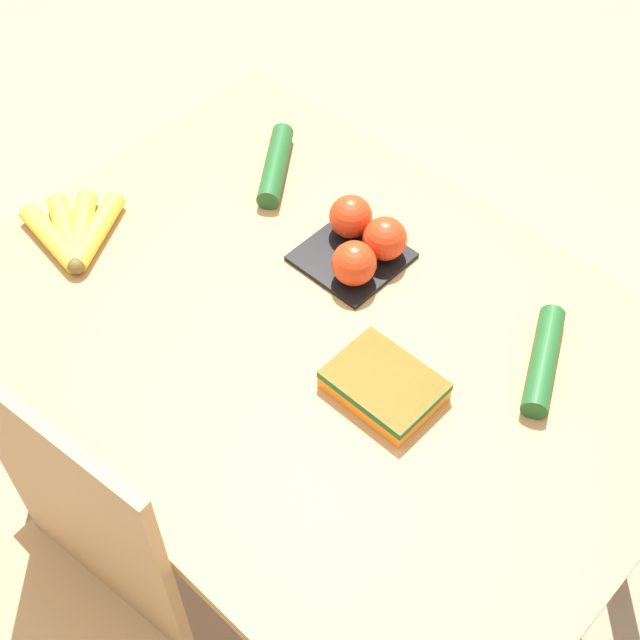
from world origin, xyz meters
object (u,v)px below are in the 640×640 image
at_px(banana_bunch, 74,234).
at_px(cucumber_far, 276,165).
at_px(carrot_bag, 384,384).
at_px(chair, 57,626).
at_px(cucumber_near, 544,360).
at_px(tomato_pack, 361,242).

relative_size(banana_bunch, cucumber_far, 1.01).
distance_m(carrot_bag, cucumber_far, 0.57).
height_order(chair, cucumber_far, chair).
relative_size(banana_bunch, cucumber_near, 0.95).
xyz_separation_m(carrot_bag, cucumber_near, (-0.16, -0.22, -0.00)).
height_order(tomato_pack, cucumber_far, tomato_pack).
relative_size(cucumber_near, cucumber_far, 1.07).
relative_size(tomato_pack, cucumber_near, 0.84).
height_order(carrot_bag, cucumber_near, cucumber_near).
bearing_deg(carrot_bag, cucumber_far, -26.81).
height_order(banana_bunch, cucumber_far, cucumber_far).
relative_size(tomato_pack, cucumber_far, 0.90).
xyz_separation_m(chair, tomato_pack, (0.03, -0.78, 0.31)).
bearing_deg(cucumber_near, banana_bunch, 23.73).
relative_size(chair, tomato_pack, 5.50).
bearing_deg(tomato_pack, cucumber_near, -176.98).
distance_m(tomato_pack, cucumber_near, 0.39).
bearing_deg(banana_bunch, cucumber_far, -109.59).
bearing_deg(carrot_bag, banana_bunch, 11.85).
relative_size(banana_bunch, tomato_pack, 1.13).
bearing_deg(carrot_bag, cucumber_near, -126.16).
bearing_deg(cucumber_far, banana_bunch, 70.41).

